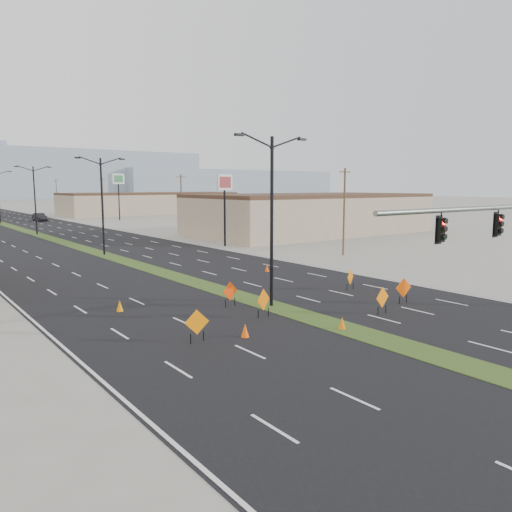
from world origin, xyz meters
TOP-DOWN VIEW (x-y plane):
  - ground at (0.00, 0.00)m, footprint 600.00×600.00m
  - building_se_near at (34.00, 45.00)m, footprint 36.00×18.00m
  - building_se_far at (38.00, 110.00)m, footprint 44.00×16.00m
  - mesa_center at (40.00, 300.00)m, footprint 220.00×50.00m
  - mesa_east at (180.00, 290.00)m, footprint 160.00×50.00m
  - streetlight_0 at (0.00, 12.00)m, footprint 5.15×0.24m
  - streetlight_1 at (0.00, 40.00)m, footprint 5.15×0.24m
  - streetlight_2 at (0.00, 68.00)m, footprint 5.15×0.24m
  - utility_pole_0 at (20.00, 25.00)m, footprint 1.60×0.20m
  - utility_pole_1 at (20.00, 60.00)m, footprint 1.60×0.20m
  - utility_pole_2 at (20.00, 95.00)m, footprint 1.60×0.20m
  - utility_pole_3 at (20.00, 130.00)m, footprint 1.60×0.20m
  - car_mid at (7.65, 97.94)m, footprint 2.09×5.09m
  - construction_sign_0 at (-7.13, 8.56)m, footprint 1.15×0.29m
  - construction_sign_1 at (-2.05, 13.39)m, footprint 1.13×0.25m
  - construction_sign_2 at (-2.00, 10.21)m, footprint 1.15×0.45m
  - construction_sign_3 at (6.91, 7.68)m, footprint 1.18×0.25m
  - construction_sign_4 at (3.80, 6.78)m, footprint 1.16×0.16m
  - construction_sign_5 at (7.38, 12.45)m, footprint 1.02×0.45m
  - cone_0 at (-4.89, 7.89)m, footprint 0.45×0.45m
  - cone_1 at (-0.22, 6.02)m, footprint 0.50×0.50m
  - cone_2 at (7.35, 21.78)m, footprint 0.40×0.40m
  - cone_3 at (-7.78, 16.26)m, footprint 0.42×0.42m
  - pole_sign_east_near at (14.47, 39.04)m, footprint 2.73×1.32m
  - pole_sign_east_far at (21.96, 90.91)m, footprint 3.05×1.56m

SIDE VIEW (x-z plane):
  - ground at x=0.00m, z-range 0.00..0.00m
  - cone_2 at x=7.35m, z-range 0.00..0.61m
  - cone_1 at x=-0.22m, z-range 0.00..0.64m
  - cone_0 at x=-4.89m, z-range 0.00..0.67m
  - cone_3 at x=-7.78m, z-range 0.00..0.68m
  - car_mid at x=7.65m, z-range 0.00..1.64m
  - construction_sign_5 at x=7.38m, z-range 0.12..1.57m
  - construction_sign_1 at x=-2.05m, z-range 0.13..1.66m
  - construction_sign_4 at x=3.80m, z-range 0.13..1.69m
  - construction_sign_0 at x=-7.13m, z-range 0.13..1.70m
  - construction_sign_3 at x=6.91m, z-range 0.14..1.73m
  - construction_sign_2 at x=-2.00m, z-range 0.14..1.75m
  - building_se_far at x=38.00m, z-range 0.00..5.00m
  - building_se_near at x=34.00m, z-range 0.00..5.50m
  - utility_pole_0 at x=20.00m, z-range 0.17..9.17m
  - utility_pole_1 at x=20.00m, z-range 0.17..9.17m
  - utility_pole_2 at x=20.00m, z-range 0.17..9.17m
  - utility_pole_3 at x=20.00m, z-range 0.17..9.17m
  - streetlight_0 at x=0.00m, z-range 0.41..10.43m
  - streetlight_1 at x=0.00m, z-range 0.41..10.43m
  - streetlight_2 at x=0.00m, z-range 0.41..10.43m
  - pole_sign_east_near at x=14.47m, z-range 2.64..11.18m
  - pole_sign_east_far at x=21.96m, z-range 3.08..12.80m
  - mesa_east at x=180.00m, z-range 0.00..18.00m
  - mesa_center at x=40.00m, z-range 0.00..28.00m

